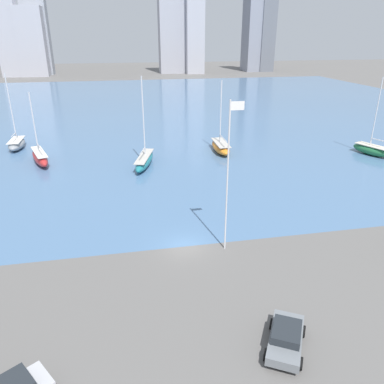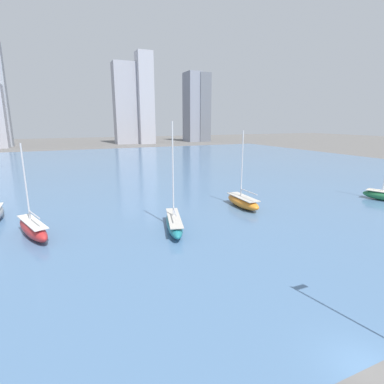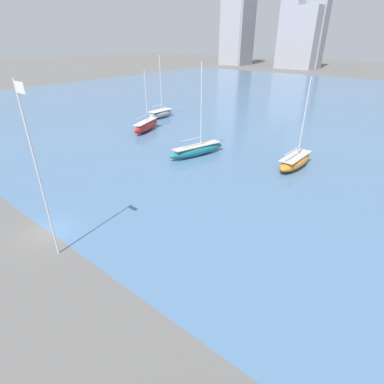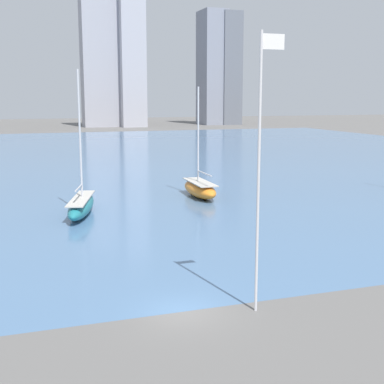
% 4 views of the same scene
% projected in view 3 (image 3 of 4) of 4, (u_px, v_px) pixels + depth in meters
% --- Properties ---
extents(ground_plane, '(500.00, 500.00, 0.00)m').
position_uv_depth(ground_plane, '(49.00, 232.00, 27.10)').
color(ground_plane, '#605E5B').
extents(harbor_water, '(180.00, 140.00, 0.00)m').
position_uv_depth(harbor_water, '(316.00, 107.00, 75.26)').
color(harbor_water, '#4C7099').
rests_on(harbor_water, ground_plane).
extents(flag_pole, '(1.24, 0.14, 13.47)m').
position_uv_depth(flag_pole, '(38.00, 172.00, 21.09)').
color(flag_pole, silver).
rests_on(flag_pole, ground_plane).
extents(distant_city_skyline, '(170.25, 17.76, 64.75)m').
position_uv_depth(distant_city_skyline, '(335.00, 19.00, 148.57)').
color(distant_city_skyline, '#8E939E').
rests_on(distant_city_skyline, ground_plane).
extents(sailboat_teal, '(4.38, 9.70, 12.88)m').
position_uv_depth(sailboat_teal, '(197.00, 150.00, 44.21)').
color(sailboat_teal, '#1E757F').
rests_on(sailboat_teal, harbor_water).
extents(sailboat_red, '(4.39, 8.61, 10.55)m').
position_uv_depth(sailboat_red, '(146.00, 126.00, 55.82)').
color(sailboat_red, '#B72828').
rests_on(sailboat_red, harbor_water).
extents(sailboat_gray, '(2.37, 6.70, 12.45)m').
position_uv_depth(sailboat_gray, '(160.00, 113.00, 65.12)').
color(sailboat_gray, gray).
rests_on(sailboat_gray, harbor_water).
extents(sailboat_orange, '(2.58, 7.97, 11.53)m').
position_uv_depth(sailboat_orange, '(295.00, 161.00, 40.19)').
color(sailboat_orange, orange).
rests_on(sailboat_orange, harbor_water).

